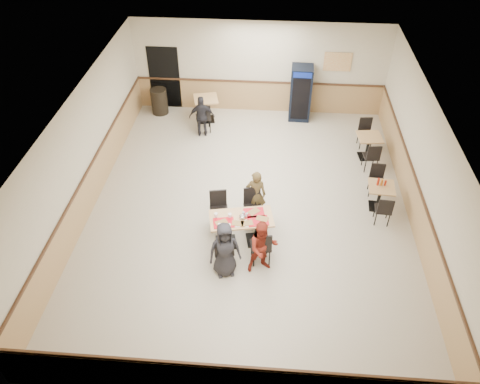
# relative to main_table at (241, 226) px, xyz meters

# --- Properties ---
(ground) EXTENTS (10.00, 10.00, 0.00)m
(ground) POSITION_rel_main_table_xyz_m (0.12, 1.20, -0.51)
(ground) COLOR beige
(ground) RESTS_ON ground
(room_shell) EXTENTS (10.00, 10.00, 10.00)m
(room_shell) POSITION_rel_main_table_xyz_m (1.89, 3.75, 0.07)
(room_shell) COLOR silver
(room_shell) RESTS_ON ground
(main_table) EXTENTS (1.54, 0.98, 0.76)m
(main_table) POSITION_rel_main_table_xyz_m (0.00, 0.00, 0.00)
(main_table) COLOR black
(main_table) RESTS_ON ground
(main_chairs) EXTENTS (1.57, 1.89, 0.97)m
(main_chairs) POSITION_rel_main_table_xyz_m (-0.05, -0.01, -0.02)
(main_chairs) COLOR black
(main_chairs) RESTS_ON ground
(diner_woman_left) EXTENTS (0.78, 0.62, 1.40)m
(diner_woman_left) POSITION_rel_main_table_xyz_m (-0.28, -0.94, 0.19)
(diner_woman_left) COLOR #222227
(diner_woman_left) RESTS_ON ground
(diner_woman_right) EXTENTS (0.78, 0.68, 1.35)m
(diner_woman_right) POSITION_rel_main_table_xyz_m (0.52, -0.78, 0.17)
(diner_woman_right) COLOR maroon
(diner_woman_right) RESTS_ON ground
(diner_man_opposite) EXTENTS (0.50, 0.34, 1.36)m
(diner_man_opposite) POSITION_rel_main_table_xyz_m (0.28, 0.94, 0.17)
(diner_man_opposite) COLOR brown
(diner_man_opposite) RESTS_ON ground
(lone_diner) EXTENTS (0.80, 0.41, 1.31)m
(lone_diner) POSITION_rel_main_table_xyz_m (-1.54, 4.51, 0.15)
(lone_diner) COLOR #222227
(lone_diner) RESTS_ON ground
(tabletop_clutter) EXTENTS (1.27, 0.80, 0.12)m
(tabletop_clutter) POSITION_rel_main_table_xyz_m (0.02, -0.06, 0.28)
(tabletop_clutter) COLOR red
(tabletop_clutter) RESTS_ON main_table
(side_table_near) EXTENTS (0.68, 0.68, 0.68)m
(side_table_near) POSITION_rel_main_table_xyz_m (3.36, 1.50, -0.06)
(side_table_near) COLOR black
(side_table_near) RESTS_ON ground
(side_table_near_chair_south) EXTENTS (0.43, 0.43, 0.86)m
(side_table_near_chair_south) POSITION_rel_main_table_xyz_m (3.36, 0.95, -0.08)
(side_table_near_chair_south) COLOR black
(side_table_near_chair_south) RESTS_ON ground
(side_table_near_chair_north) EXTENTS (0.43, 0.43, 0.86)m
(side_table_near_chair_north) POSITION_rel_main_table_xyz_m (3.36, 2.04, -0.08)
(side_table_near_chair_north) COLOR black
(side_table_near_chair_north) RESTS_ON ground
(side_table_far) EXTENTS (0.73, 0.73, 0.71)m
(side_table_far) POSITION_rel_main_table_xyz_m (3.36, 3.70, -0.04)
(side_table_far) COLOR black
(side_table_far) RESTS_ON ground
(side_table_far_chair_south) EXTENTS (0.46, 0.46, 0.90)m
(side_table_far_chair_south) POSITION_rel_main_table_xyz_m (3.36, 3.14, -0.06)
(side_table_far_chair_south) COLOR black
(side_table_far_chair_south) RESTS_ON ground
(side_table_far_chair_north) EXTENTS (0.46, 0.46, 0.90)m
(side_table_far_chair_north) POSITION_rel_main_table_xyz_m (3.36, 4.27, -0.06)
(side_table_far_chair_north) COLOR black
(side_table_far_chair_north) RESTS_ON ground
(condiment_caddy) EXTENTS (0.23, 0.06, 0.20)m
(condiment_caddy) POSITION_rel_main_table_xyz_m (3.33, 1.55, 0.26)
(condiment_caddy) COLOR #A61E0B
(condiment_caddy) RESTS_ON side_table_near
(back_table) EXTENTS (0.89, 0.89, 0.79)m
(back_table) POSITION_rel_main_table_xyz_m (-1.54, 5.40, 0.02)
(back_table) COLOR black
(back_table) RESTS_ON ground
(back_table_chair_lone) EXTENTS (0.56, 0.56, 1.00)m
(back_table_chair_lone) POSITION_rel_main_table_xyz_m (-1.54, 4.77, -0.01)
(back_table_chair_lone) COLOR black
(back_table_chair_lone) RESTS_ON ground
(pepsi_cooler) EXTENTS (0.69, 0.70, 1.76)m
(pepsi_cooler) POSITION_rel_main_table_xyz_m (1.44, 5.79, 0.37)
(pepsi_cooler) COLOR black
(pepsi_cooler) RESTS_ON ground
(trash_bin) EXTENTS (0.54, 0.54, 0.84)m
(trash_bin) POSITION_rel_main_table_xyz_m (-3.14, 5.75, -0.09)
(trash_bin) COLOR black
(trash_bin) RESTS_ON ground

